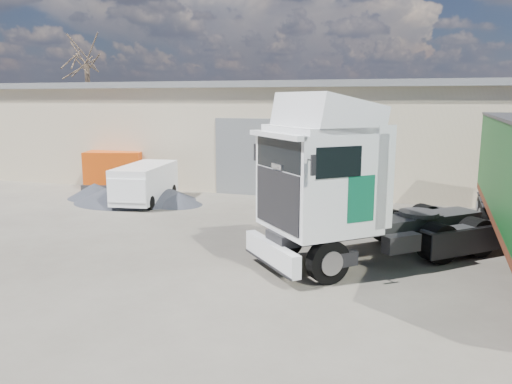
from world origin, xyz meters
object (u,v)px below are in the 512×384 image
(panel_van, at_px, (144,184))
(bare_tree, at_px, (86,51))
(orange_skip, at_px, (116,172))
(tractor_unit, at_px, (346,194))

(panel_van, bearing_deg, bare_tree, 124.25)
(panel_van, bearing_deg, orange_skip, 130.02)
(bare_tree, xyz_separation_m, panel_van, (11.86, -13.17, -7.07))
(tractor_unit, bearing_deg, panel_van, -162.58)
(tractor_unit, relative_size, panel_van, 1.61)
(bare_tree, relative_size, tractor_unit, 1.41)
(bare_tree, height_order, tractor_unit, bare_tree)
(tractor_unit, xyz_separation_m, panel_van, (-9.37, 5.60, -1.10))
(bare_tree, distance_m, orange_skip, 15.11)
(orange_skip, bearing_deg, bare_tree, 114.59)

